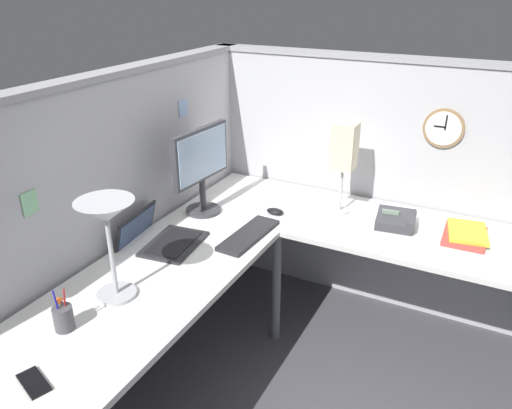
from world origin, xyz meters
TOP-DOWN VIEW (x-y plane):
  - ground_plane at (0.00, 0.00)m, footprint 6.80×6.80m
  - cubicle_wall_back at (-0.36, 0.87)m, footprint 2.57×0.12m
  - cubicle_wall_right at (0.87, -0.27)m, footprint 0.12×2.37m
  - desk at (-0.15, -0.05)m, footprint 2.35×2.15m
  - monitor at (0.17, 0.64)m, footprint 0.46×0.20m
  - laptop at (-0.25, 0.65)m, footprint 0.38×0.42m
  - keyboard at (0.01, 0.26)m, footprint 0.44×0.16m
  - computer_mouse at (0.33, 0.25)m, footprint 0.06×0.10m
  - desk_lamp_dome at (-0.71, 0.52)m, footprint 0.24×0.24m
  - pen_cup at (-0.98, 0.55)m, footprint 0.08×0.08m
  - cell_phone at (-1.24, 0.42)m, footprint 0.11×0.16m
  - office_phone at (0.48, -0.41)m, footprint 0.21×0.23m
  - book_stack at (0.52, -0.76)m, footprint 0.30×0.23m
  - desk_lamp_paper at (0.53, -0.07)m, footprint 0.13×0.13m
  - wall_clock at (0.82, -0.54)m, footprint 0.04×0.22m
  - pinned_note_leftmost at (0.28, 0.82)m, footprint 0.08×0.00m
  - pinned_note_middle at (-0.82, 0.82)m, footprint 0.07×0.00m

SIDE VIEW (x-z plane):
  - ground_plane at x=0.00m, z-range 0.00..0.00m
  - desk at x=-0.15m, z-range 0.27..1.00m
  - cell_phone at x=-1.24m, z-range 0.73..0.74m
  - keyboard at x=0.01m, z-range 0.73..0.75m
  - computer_mouse at x=0.33m, z-range 0.73..0.76m
  - book_stack at x=0.52m, z-range 0.73..0.77m
  - laptop at x=-0.25m, z-range 0.65..0.86m
  - office_phone at x=0.48m, z-range 0.71..0.82m
  - pen_cup at x=-0.98m, z-range 0.69..0.87m
  - cubicle_wall_back at x=-0.36m, z-range 0.00..1.58m
  - cubicle_wall_right at x=0.87m, z-range 0.00..1.58m
  - monitor at x=0.17m, z-range 0.77..1.27m
  - desk_lamp_dome at x=-0.71m, z-range 0.87..1.32m
  - desk_lamp_paper at x=0.53m, z-range 0.85..1.38m
  - pinned_note_middle at x=-0.82m, z-range 1.10..1.20m
  - wall_clock at x=0.82m, z-range 1.11..1.33m
  - pinned_note_leftmost at x=0.28m, z-range 1.25..1.35m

